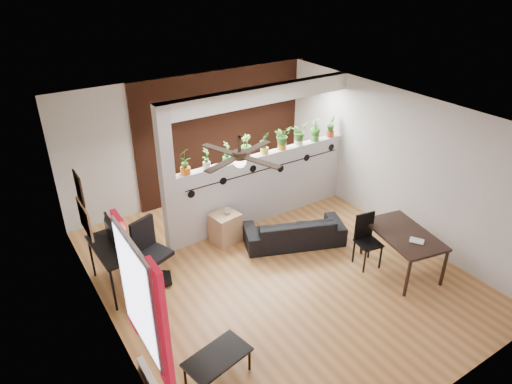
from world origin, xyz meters
name	(u,v)px	position (x,y,z in m)	size (l,w,h in m)	color
room_shell	(276,201)	(0.00, 0.00, 1.30)	(6.30, 7.10, 2.90)	#966131
partition_wall	(264,186)	(0.80, 1.50, 0.68)	(3.60, 0.18, 1.35)	#BCBCC1
ceiling_header	(265,95)	(0.80, 1.50, 2.45)	(3.60, 0.18, 0.30)	silver
pier_column	(168,181)	(-1.11, 1.50, 1.30)	(0.22, 0.20, 2.60)	#BCBCC1
brick_panel	(225,132)	(0.80, 2.97, 1.30)	(3.90, 0.05, 2.60)	#99472C
vine_decal	(267,169)	(0.80, 1.40, 1.08)	(3.31, 0.01, 0.30)	black
window_assembly	(140,297)	(-2.56, -1.20, 1.51)	(0.09, 1.30, 1.55)	white
corkboard	(85,219)	(-2.58, 0.95, 1.35)	(0.03, 0.60, 0.45)	#A0734D
framed_art	(79,188)	(-2.58, 0.90, 1.85)	(0.03, 0.34, 0.44)	#8C7259
ceiling_fan	(240,157)	(-0.80, -0.30, 2.31)	(1.19, 1.19, 0.43)	black
potted_plant_0	(185,160)	(-0.78, 1.50, 1.60)	(0.31, 0.29, 0.47)	orange
potted_plant_1	(206,158)	(-0.39, 1.50, 1.55)	(0.23, 0.23, 0.37)	silver
potted_plant_2	(227,152)	(0.01, 1.50, 1.57)	(0.26, 0.26, 0.41)	green
potted_plant_3	(246,146)	(0.41, 1.50, 1.58)	(0.23, 0.26, 0.44)	red
potted_plant_4	(265,142)	(0.80, 1.50, 1.57)	(0.24, 0.20, 0.42)	#EDC253
potted_plant_5	(282,137)	(1.19, 1.50, 1.59)	(0.25, 0.21, 0.45)	orange
potted_plant_6	(299,133)	(1.59, 1.50, 1.59)	(0.29, 0.26, 0.45)	white
potted_plant_7	(315,129)	(1.99, 1.50, 1.59)	(0.28, 0.30, 0.45)	#458D33
potted_plant_8	(331,126)	(2.38, 1.50, 1.58)	(0.27, 0.26, 0.43)	#B6361D
sofa	(294,231)	(0.76, 0.48, 0.24)	(1.67, 0.66, 0.49)	black
cube_shelf	(225,228)	(-0.26, 1.16, 0.28)	(0.46, 0.41, 0.57)	tan
cup	(227,211)	(-0.21, 1.16, 0.61)	(0.12, 0.12, 0.09)	gray
computer_desk	(114,250)	(-2.25, 0.97, 0.69)	(0.60, 1.08, 0.76)	black
monitor	(110,236)	(-2.25, 1.12, 0.86)	(0.06, 0.34, 0.19)	black
office_chair	(151,256)	(-1.75, 0.82, 0.47)	(0.58, 0.58, 1.06)	black
dining_table	(404,237)	(1.75, -1.08, 0.62)	(1.00, 1.39, 0.69)	black
book	(416,244)	(1.65, -1.38, 0.70)	(0.16, 0.21, 0.02)	gray
folding_chair	(366,235)	(1.37, -0.63, 0.54)	(0.43, 0.43, 0.91)	black
coffee_table	(217,358)	(-1.80, -1.38, 0.33)	(0.87, 0.60, 0.37)	black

